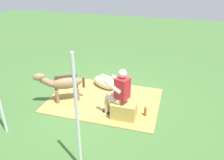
# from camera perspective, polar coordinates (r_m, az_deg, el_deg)

# --- Properties ---
(ground_plane) EXTENTS (24.00, 24.00, 0.00)m
(ground_plane) POSITION_cam_1_polar(r_m,az_deg,el_deg) (6.52, -3.18, -5.07)
(ground_plane) COLOR #426B33
(hay_patch) EXTENTS (3.05, 2.16, 0.02)m
(hay_patch) POSITION_cam_1_polar(r_m,az_deg,el_deg) (6.52, -1.94, -4.97)
(hay_patch) COLOR #AD8C47
(hay_patch) RESTS_ON ground
(hay_bale) EXTENTS (0.60, 0.41, 0.43)m
(hay_bale) POSITION_cam_1_polar(r_m,az_deg,el_deg) (5.72, 2.94, -7.52)
(hay_bale) COLOR tan
(hay_bale) RESTS_ON ground
(person_seated) EXTENTS (0.72, 0.56, 1.31)m
(person_seated) POSITION_cam_1_polar(r_m,az_deg,el_deg) (5.53, 1.62, -2.76)
(person_seated) COLOR beige
(person_seated) RESTS_ON ground
(pony_standing) EXTENTS (1.20, 0.86, 0.92)m
(pony_standing) POSITION_cam_1_polar(r_m,az_deg,el_deg) (6.37, -12.08, -0.81)
(pony_standing) COLOR #8C6B4C
(pony_standing) RESTS_ON ground
(pony_lying) EXTENTS (1.33, 0.80, 0.42)m
(pony_lying) POSITION_cam_1_polar(r_m,az_deg,el_deg) (7.02, -1.10, -0.81)
(pony_lying) COLOR beige
(pony_lying) RESTS_ON ground
(soda_bottle) EXTENTS (0.07, 0.07, 0.30)m
(soda_bottle) POSITION_cam_1_polar(r_m,az_deg,el_deg) (5.86, 8.24, -7.71)
(soda_bottle) COLOR brown
(soda_bottle) RESTS_ON ground
(tent_pole_left) EXTENTS (0.06, 0.06, 2.30)m
(tent_pole_left) POSITION_cam_1_polar(r_m,az_deg,el_deg) (3.93, -8.62, -9.08)
(tent_pole_left) COLOR silver
(tent_pole_left) RESTS_ON ground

